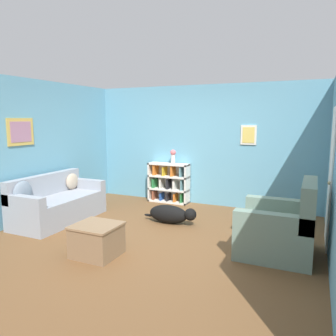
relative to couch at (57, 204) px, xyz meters
name	(u,v)px	position (x,y,z in m)	size (l,w,h in m)	color
ground_plane	(158,235)	(2.04, 0.08, -0.32)	(14.00, 14.00, 0.00)	brown
wall_back	(203,145)	(2.04, 2.33, 0.98)	(5.60, 0.13, 2.60)	#609EB7
wall_left	(37,150)	(-0.51, 0.07, 0.98)	(0.13, 5.00, 2.60)	#609EB7
couch	(57,204)	(0.00, 0.00, 0.00)	(0.83, 1.77, 0.85)	#9399A3
bookshelf	(169,183)	(1.31, 2.13, 0.12)	(0.93, 0.30, 0.89)	silver
recliner_chair	(281,229)	(3.93, 0.10, 0.04)	(0.99, 1.04, 1.06)	gray
coffee_table	(97,239)	(1.63, -1.00, -0.08)	(0.61, 0.57, 0.44)	#846647
dog	(171,214)	(1.99, 0.71, -0.15)	(1.05, 0.30, 0.33)	black
vase	(173,156)	(1.43, 2.11, 0.75)	(0.13, 0.13, 0.31)	silver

